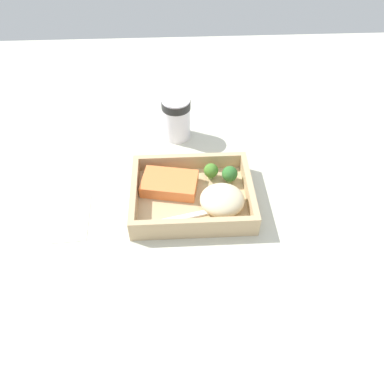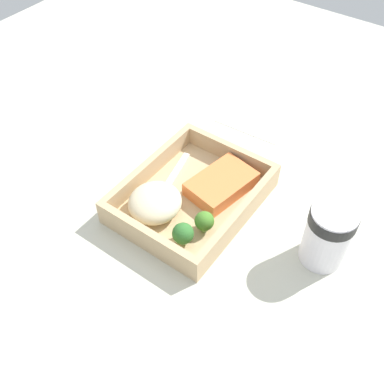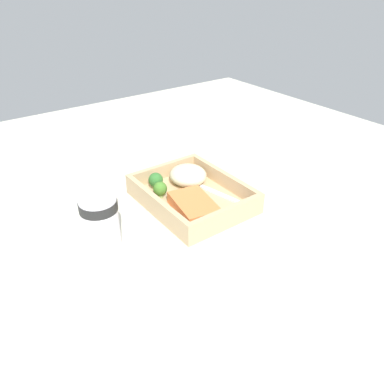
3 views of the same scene
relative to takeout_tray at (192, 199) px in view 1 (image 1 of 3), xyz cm
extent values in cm
cube|color=beige|center=(0.00, 0.00, -1.60)|extent=(160.00, 160.00, 2.00)
cube|color=tan|center=(0.00, 0.00, 0.00)|extent=(24.75, 19.64, 1.20)
cube|color=tan|center=(0.00, -9.22, 2.36)|extent=(24.75, 1.20, 3.51)
cube|color=tan|center=(0.00, 9.22, 2.36)|extent=(24.75, 1.20, 3.51)
cube|color=tan|center=(-11.77, 0.00, 2.36)|extent=(1.20, 17.24, 3.51)
cube|color=tan|center=(11.77, 0.00, 2.36)|extent=(1.20, 17.24, 3.51)
cube|color=orange|center=(-4.58, 2.87, 1.91)|extent=(12.60, 9.40, 2.63)
ellipsoid|color=beige|center=(5.87, -3.12, 2.78)|extent=(8.95, 8.56, 4.37)
cylinder|color=#84AB66|center=(8.27, 4.27, 1.25)|extent=(1.28, 1.28, 1.30)
sphere|color=#306C2C|center=(8.27, 4.27, 2.82)|extent=(3.38, 3.38, 3.38)
cylinder|color=#7CA059|center=(4.37, 5.52, 1.28)|extent=(1.19, 1.19, 1.35)
sphere|color=#457C28|center=(4.37, 5.52, 2.81)|extent=(3.12, 3.12, 3.12)
cube|color=white|center=(-2.11, -5.62, 0.82)|extent=(12.33, 3.84, 0.44)
cube|color=white|center=(5.59, -3.86, 0.82)|extent=(3.80, 2.90, 0.44)
cylinder|color=white|center=(-2.63, 22.46, 4.65)|extent=(6.68, 6.68, 10.49)
cylinder|color=black|center=(-2.63, 22.46, 8.55)|extent=(6.88, 6.88, 1.89)
cube|color=white|center=(-25.01, -2.71, -0.48)|extent=(8.47, 14.04, 0.24)
camera|label=1|loc=(-2.72, -53.20, 57.41)|focal=35.00mm
camera|label=2|loc=(41.06, 29.57, 57.08)|focal=42.00mm
camera|label=3|loc=(-57.19, 41.65, 44.53)|focal=35.00mm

